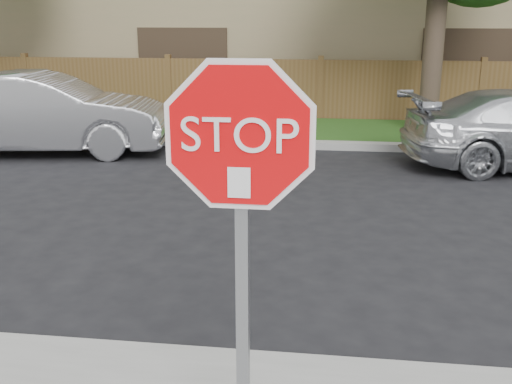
# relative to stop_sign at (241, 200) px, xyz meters

# --- Properties ---
(ground) EXTENTS (90.00, 90.00, 0.00)m
(ground) POSITION_rel_stop_sign_xyz_m (0.07, 1.48, -1.83)
(ground) COLOR black
(ground) RESTS_ON ground
(far_curb) EXTENTS (70.00, 0.30, 0.15)m
(far_curb) POSITION_rel_stop_sign_xyz_m (0.07, 9.63, -1.75)
(far_curb) COLOR gray
(far_curb) RESTS_ON ground
(grass_strip) EXTENTS (70.00, 3.00, 0.12)m
(grass_strip) POSITION_rel_stop_sign_xyz_m (0.07, 11.28, -1.77)
(grass_strip) COLOR #1E4714
(grass_strip) RESTS_ON ground
(fence) EXTENTS (70.00, 0.12, 1.60)m
(fence) POSITION_rel_stop_sign_xyz_m (0.07, 12.88, -1.03)
(fence) COLOR brown
(fence) RESTS_ON ground
(stop_sign) EXTENTS (1.01, 0.13, 2.55)m
(stop_sign) POSITION_rel_stop_sign_xyz_m (0.00, 0.00, 0.00)
(stop_sign) COLOR gray
(stop_sign) RESTS_ON sidewalk_near
(sedan_left) EXTENTS (5.10, 2.44, 1.61)m
(sedan_left) POSITION_rel_stop_sign_xyz_m (-5.32, 8.51, -1.02)
(sedan_left) COLOR #B2B3B7
(sedan_left) RESTS_ON ground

